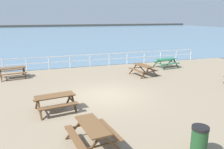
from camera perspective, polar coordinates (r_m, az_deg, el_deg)
name	(u,v)px	position (r m, az deg, el deg)	size (l,w,h in m)	color
ground_plane	(107,97)	(13.06, -1.34, -5.53)	(30.00, 24.00, 0.20)	gray
sea_band	(48,33)	(64.74, -15.57, 9.89)	(142.00, 90.00, 0.01)	slate
distant_shoreline	(42,27)	(107.64, -16.99, 11.32)	(142.00, 6.00, 1.80)	#4C4C47
seaward_railing	(80,59)	(20.15, -7.94, 3.88)	(23.07, 0.07, 1.08)	white
picnic_table_near_left	(166,61)	(20.47, 13.33, 3.34)	(1.98, 1.74, 0.80)	#286B47
picnic_table_mid_centre	(55,99)	(11.04, -14.00, -5.97)	(2.01, 1.78, 0.80)	brown
picnic_table_far_left	(143,68)	(17.41, 7.77, 1.72)	(1.79, 2.02, 0.80)	brown
picnic_table_far_right	(12,70)	(17.95, -23.59, 1.02)	(2.02, 1.79, 0.80)	brown
picnic_table_seaward	(92,130)	(8.02, -4.91, -13.54)	(1.73, 1.97, 0.80)	brown
litter_bin	(199,140)	(8.11, 20.93, -15.00)	(0.55, 0.55, 0.95)	#1E4723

